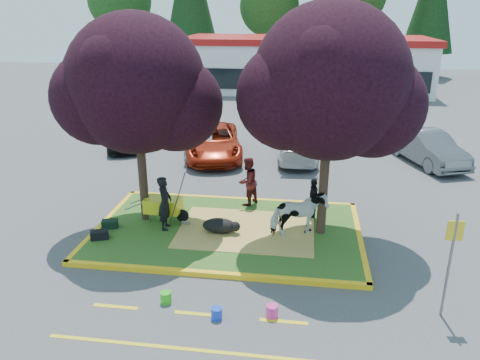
# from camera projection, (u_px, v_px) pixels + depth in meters

# --- Properties ---
(ground) EXTENTS (90.00, 90.00, 0.00)m
(ground) POSITION_uv_depth(u_px,v_px,m) (227.00, 233.00, 14.77)
(ground) COLOR #424244
(ground) RESTS_ON ground
(median_island) EXTENTS (8.00, 5.00, 0.15)m
(median_island) POSITION_uv_depth(u_px,v_px,m) (227.00, 231.00, 14.75)
(median_island) COLOR #2B551A
(median_island) RESTS_ON ground
(curb_near) EXTENTS (8.30, 0.16, 0.15)m
(curb_near) POSITION_uv_depth(u_px,v_px,m) (211.00, 274.00, 12.35)
(curb_near) COLOR yellow
(curb_near) RESTS_ON ground
(curb_far) EXTENTS (8.30, 0.16, 0.15)m
(curb_far) POSITION_uv_depth(u_px,v_px,m) (239.00, 200.00, 17.14)
(curb_far) COLOR yellow
(curb_far) RESTS_ON ground
(curb_left) EXTENTS (0.16, 5.30, 0.15)m
(curb_left) POSITION_uv_depth(u_px,v_px,m) (105.00, 223.00, 15.29)
(curb_left) COLOR yellow
(curb_left) RESTS_ON ground
(curb_right) EXTENTS (0.16, 5.30, 0.15)m
(curb_right) POSITION_uv_depth(u_px,v_px,m) (360.00, 239.00, 14.21)
(curb_right) COLOR yellow
(curb_right) RESTS_ON ground
(straw_bedding) EXTENTS (4.20, 3.00, 0.01)m
(straw_bedding) POSITION_uv_depth(u_px,v_px,m) (246.00, 230.00, 14.64)
(straw_bedding) COLOR tan
(straw_bedding) RESTS_ON median_island
(tree_purple_left) EXTENTS (5.06, 4.20, 6.51)m
(tree_purple_left) POSITION_uv_depth(u_px,v_px,m) (137.00, 91.00, 13.98)
(tree_purple_left) COLOR black
(tree_purple_left) RESTS_ON median_island
(tree_purple_right) EXTENTS (5.30, 4.40, 6.82)m
(tree_purple_right) POSITION_uv_depth(u_px,v_px,m) (331.00, 89.00, 12.98)
(tree_purple_right) COLOR black
(tree_purple_right) RESTS_ON median_island
(fire_lane_stripe_a) EXTENTS (1.10, 0.12, 0.01)m
(fire_lane_stripe_a) POSITION_uv_depth(u_px,v_px,m) (116.00, 307.00, 11.13)
(fire_lane_stripe_a) COLOR yellow
(fire_lane_stripe_a) RESTS_ON ground
(fire_lane_stripe_b) EXTENTS (1.10, 0.12, 0.01)m
(fire_lane_stripe_b) POSITION_uv_depth(u_px,v_px,m) (198.00, 314.00, 10.87)
(fire_lane_stripe_b) COLOR yellow
(fire_lane_stripe_b) RESTS_ON ground
(fire_lane_stripe_c) EXTENTS (1.10, 0.12, 0.01)m
(fire_lane_stripe_c) POSITION_uv_depth(u_px,v_px,m) (284.00, 321.00, 10.61)
(fire_lane_stripe_c) COLOR yellow
(fire_lane_stripe_c) RESTS_ON ground
(fire_lane_long) EXTENTS (6.00, 0.10, 0.01)m
(fire_lane_long) POSITION_uv_depth(u_px,v_px,m) (185.00, 349.00, 9.76)
(fire_lane_long) COLOR yellow
(fire_lane_long) RESTS_ON ground
(retail_building) EXTENTS (20.40, 8.40, 4.40)m
(retail_building) POSITION_uv_depth(u_px,v_px,m) (305.00, 63.00, 39.72)
(retail_building) COLOR silver
(retail_building) RESTS_ON ground
(cow) EXTENTS (1.83, 1.38, 1.41)m
(cow) POSITION_uv_depth(u_px,v_px,m) (298.00, 215.00, 14.03)
(cow) COLOR white
(cow) RESTS_ON median_island
(calf) EXTENTS (1.13, 0.76, 0.45)m
(calf) POSITION_uv_depth(u_px,v_px,m) (219.00, 226.00, 14.41)
(calf) COLOR black
(calf) RESTS_ON median_island
(handler) EXTENTS (0.45, 0.65, 1.72)m
(handler) POSITION_uv_depth(u_px,v_px,m) (165.00, 203.00, 14.48)
(handler) COLOR black
(handler) RESTS_ON median_island
(visitor_a) EXTENTS (1.00, 1.05, 1.72)m
(visitor_a) POSITION_uv_depth(u_px,v_px,m) (248.00, 181.00, 16.29)
(visitor_a) COLOR #471417
(visitor_a) RESTS_ON median_island
(visitor_b) EXTENTS (0.46, 0.83, 1.35)m
(visitor_b) POSITION_uv_depth(u_px,v_px,m) (313.00, 198.00, 15.34)
(visitor_b) COLOR black
(visitor_b) RESTS_ON median_island
(wheelbarrow) EXTENTS (2.07, 0.74, 0.78)m
(wheelbarrow) POSITION_uv_depth(u_px,v_px,m) (164.00, 205.00, 15.13)
(wheelbarrow) COLOR black
(wheelbarrow) RESTS_ON median_island
(gear_bag_dark) EXTENTS (0.58, 0.44, 0.26)m
(gear_bag_dark) POSITION_uv_depth(u_px,v_px,m) (99.00, 235.00, 14.04)
(gear_bag_dark) COLOR black
(gear_bag_dark) RESTS_ON median_island
(gear_bag_green) EXTENTS (0.54, 0.41, 0.25)m
(gear_bag_green) POSITION_uv_depth(u_px,v_px,m) (110.00, 224.00, 14.76)
(gear_bag_green) COLOR black
(gear_bag_green) RESTS_ON median_island
(sign_post) EXTENTS (0.36, 0.06, 2.58)m
(sign_post) POSITION_uv_depth(u_px,v_px,m) (451.00, 254.00, 10.29)
(sign_post) COLOR slate
(sign_post) RESTS_ON ground
(bucket_green) EXTENTS (0.34, 0.34, 0.29)m
(bucket_green) POSITION_uv_depth(u_px,v_px,m) (166.00, 297.00, 11.25)
(bucket_green) COLOR green
(bucket_green) RESTS_ON ground
(bucket_pink) EXTENTS (0.35, 0.35, 0.30)m
(bucket_pink) POSITION_uv_depth(u_px,v_px,m) (272.00, 311.00, 10.73)
(bucket_pink) COLOR #E23296
(bucket_pink) RESTS_ON ground
(bucket_blue) EXTENTS (0.31, 0.31, 0.28)m
(bucket_blue) POSITION_uv_depth(u_px,v_px,m) (217.00, 313.00, 10.67)
(bucket_blue) COLOR blue
(bucket_blue) RESTS_ON ground
(car_black) EXTENTS (2.83, 4.23, 1.34)m
(car_black) POSITION_uv_depth(u_px,v_px,m) (123.00, 135.00, 23.55)
(car_black) COLOR black
(car_black) RESTS_ON ground
(car_silver) EXTENTS (1.88, 3.78, 1.19)m
(car_silver) POSITION_uv_depth(u_px,v_px,m) (200.00, 143.00, 22.48)
(car_silver) COLOR #999BA1
(car_silver) RESTS_ON ground
(car_red) EXTENTS (3.61, 5.81, 1.50)m
(car_red) POSITION_uv_depth(u_px,v_px,m) (213.00, 141.00, 22.13)
(car_red) COLOR #9C220D
(car_red) RESTS_ON ground
(car_white) EXTENTS (2.00, 4.60, 1.32)m
(car_white) POSITION_uv_depth(u_px,v_px,m) (298.00, 146.00, 21.76)
(car_white) COLOR silver
(car_white) RESTS_ON ground
(car_grey) EXTENTS (3.04, 4.81, 1.50)m
(car_grey) POSITION_uv_depth(u_px,v_px,m) (428.00, 148.00, 21.13)
(car_grey) COLOR #515558
(car_grey) RESTS_ON ground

